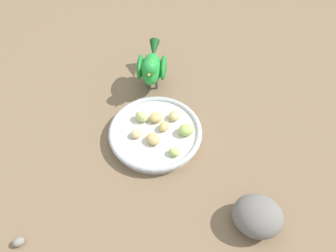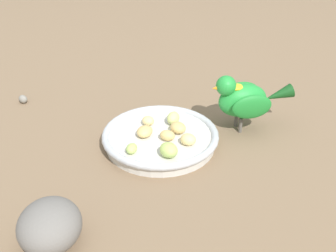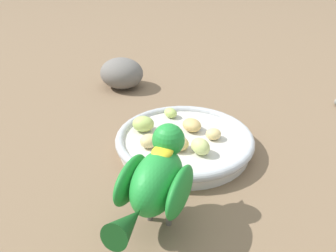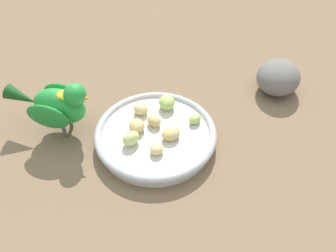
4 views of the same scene
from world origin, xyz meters
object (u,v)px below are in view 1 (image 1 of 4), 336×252
(apple_piece_4, at_px, (142,117))
(apple_piece_7, at_px, (175,116))
(apple_piece_0, at_px, (164,126))
(apple_piece_6, at_px, (186,130))
(feeding_bowl, at_px, (155,133))
(apple_piece_1, at_px, (174,152))
(pebble_0, at_px, (19,242))
(apple_piece_2, at_px, (156,117))
(apple_piece_3, at_px, (153,139))
(apple_piece_5, at_px, (136,134))
(rock_large, at_px, (258,216))
(parrot, at_px, (152,67))

(apple_piece_4, bearing_deg, apple_piece_7, 139.88)
(apple_piece_0, relative_size, apple_piece_6, 0.79)
(feeding_bowl, distance_m, apple_piece_1, 0.08)
(feeding_bowl, relative_size, pebble_0, 9.71)
(apple_piece_6, height_order, pebble_0, apple_piece_6)
(apple_piece_2, distance_m, pebble_0, 0.40)
(apple_piece_1, xyz_separation_m, apple_piece_6, (-0.06, -0.02, 0.00))
(apple_piece_3, height_order, apple_piece_5, apple_piece_3)
(apple_piece_0, relative_size, apple_piece_5, 1.15)
(apple_piece_2, bearing_deg, pebble_0, 4.97)
(apple_piece_1, relative_size, apple_piece_2, 0.80)
(apple_piece_7, bearing_deg, apple_piece_3, 10.89)
(apple_piece_0, bearing_deg, apple_piece_6, 123.00)
(feeding_bowl, distance_m, apple_piece_5, 0.05)
(apple_piece_0, height_order, apple_piece_7, apple_piece_7)
(apple_piece_4, bearing_deg, feeding_bowl, 89.96)
(feeding_bowl, bearing_deg, apple_piece_7, 177.75)
(apple_piece_1, height_order, pebble_0, apple_piece_1)
(apple_piece_1, bearing_deg, pebble_0, -11.06)
(apple_piece_0, xyz_separation_m, apple_piece_2, (-0.00, -0.03, 0.00))
(apple_piece_6, height_order, rock_large, rock_large)
(apple_piece_0, xyz_separation_m, apple_piece_4, (0.02, -0.06, 0.00))
(apple_piece_0, bearing_deg, apple_piece_5, -25.46)
(apple_piece_3, distance_m, parrot, 0.21)
(apple_piece_1, height_order, apple_piece_3, apple_piece_3)
(apple_piece_2, relative_size, apple_piece_4, 0.99)
(parrot, relative_size, pebble_0, 6.21)
(apple_piece_0, distance_m, rock_large, 0.29)
(parrot, bearing_deg, pebble_0, -26.17)
(apple_piece_6, relative_size, pebble_0, 1.57)
(apple_piece_7, bearing_deg, apple_piece_5, -12.71)
(apple_piece_2, relative_size, apple_piece_7, 1.12)
(apple_piece_2, height_order, apple_piece_7, same)
(apple_piece_3, distance_m, apple_piece_6, 0.08)
(apple_piece_4, height_order, apple_piece_5, apple_piece_4)
(apple_piece_4, height_order, parrot, parrot)
(apple_piece_1, height_order, rock_large, rock_large)
(apple_piece_1, xyz_separation_m, rock_large, (-0.01, 0.22, 0.00))
(apple_piece_6, height_order, parrot, parrot)
(apple_piece_3, bearing_deg, apple_piece_2, -137.88)
(parrot, xyz_separation_m, rock_large, (0.11, 0.44, -0.04))
(rock_large, bearing_deg, apple_piece_4, -89.87)
(pebble_0, bearing_deg, apple_piece_7, -179.12)
(feeding_bowl, distance_m, apple_piece_3, 0.04)
(apple_piece_5, bearing_deg, apple_piece_2, -176.44)
(parrot, bearing_deg, feeding_bowl, 7.47)
(apple_piece_4, bearing_deg, apple_piece_6, 115.85)
(rock_large, bearing_deg, apple_piece_5, -82.47)
(apple_piece_2, height_order, apple_piece_5, apple_piece_2)
(apple_piece_5, height_order, rock_large, rock_large)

